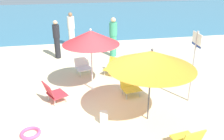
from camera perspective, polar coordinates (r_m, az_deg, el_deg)
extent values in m
plane|color=beige|center=(6.72, -2.65, -9.15)|extent=(40.00, 40.00, 0.00)
cube|color=teal|center=(20.59, -8.92, 12.62)|extent=(40.00, 16.00, 0.01)
cylinder|color=#4C4C51|center=(5.91, 8.94, -3.99)|extent=(0.04, 0.04, 1.84)
cone|color=orange|center=(5.63, 9.38, 2.51)|extent=(2.10, 2.10, 0.41)
sphere|color=#4C4C51|center=(5.55, 9.54, 4.80)|extent=(0.06, 0.06, 0.06)
cylinder|color=silver|center=(7.39, -4.86, 2.12)|extent=(0.04, 0.04, 1.91)
cone|color=red|center=(7.16, -5.06, 7.75)|extent=(1.72, 1.72, 0.41)
sphere|color=silver|center=(7.10, -5.12, 9.58)|extent=(0.06, 0.06, 0.06)
cube|color=red|center=(7.13, -12.93, -5.61)|extent=(0.65, 0.69, 0.03)
cube|color=red|center=(6.96, -14.88, -4.61)|extent=(0.39, 0.56, 0.41)
cylinder|color=silver|center=(7.43, -12.32, -5.40)|extent=(0.02, 0.02, 0.22)
cylinder|color=silver|center=(7.08, -10.74, -6.77)|extent=(0.02, 0.02, 0.22)
cylinder|color=silver|center=(7.31, -14.88, -6.18)|extent=(0.02, 0.02, 0.22)
cylinder|color=silver|center=(6.95, -13.41, -7.61)|extent=(0.02, 0.02, 0.22)
cube|color=gold|center=(8.68, -0.13, 0.18)|extent=(0.67, 0.67, 0.03)
cube|color=gold|center=(8.81, 0.69, 1.84)|extent=(0.46, 0.43, 0.37)
cylinder|color=silver|center=(8.49, 0.35, -1.21)|extent=(0.02, 0.02, 0.20)
cylinder|color=silver|center=(8.68, -1.86, -0.68)|extent=(0.02, 0.02, 0.20)
cylinder|color=silver|center=(8.79, 1.57, -0.36)|extent=(0.02, 0.02, 0.20)
cylinder|color=silver|center=(8.97, -0.59, 0.14)|extent=(0.02, 0.02, 0.20)
cube|color=gold|center=(5.56, 16.93, -15.50)|extent=(0.55, 0.52, 0.03)
cube|color=gold|center=(5.30, 18.74, -15.18)|extent=(0.51, 0.23, 0.40)
cylinder|color=silver|center=(5.64, 14.03, -15.90)|extent=(0.02, 0.02, 0.18)
cylinder|color=silver|center=(5.84, 17.35, -14.82)|extent=(0.02, 0.02, 0.18)
cube|color=white|center=(8.78, -6.69, 0.37)|extent=(0.63, 0.57, 0.03)
cube|color=white|center=(8.93, -7.26, 1.92)|extent=(0.55, 0.27, 0.34)
cylinder|color=silver|center=(8.74, -4.95, -0.54)|extent=(0.02, 0.02, 0.21)
cylinder|color=silver|center=(8.61, -7.58, -1.02)|extent=(0.02, 0.02, 0.21)
cylinder|color=silver|center=(9.05, -5.78, 0.28)|extent=(0.02, 0.02, 0.21)
cylinder|color=silver|center=(8.93, -8.33, -0.18)|extent=(0.02, 0.02, 0.21)
cube|color=gold|center=(7.29, 4.60, -4.53)|extent=(0.60, 0.50, 0.03)
cube|color=gold|center=(7.40, 3.91, -2.66)|extent=(0.55, 0.22, 0.32)
cylinder|color=silver|center=(7.30, 6.65, -5.61)|extent=(0.02, 0.02, 0.20)
cylinder|color=silver|center=(7.13, 3.55, -6.22)|extent=(0.02, 0.02, 0.20)
cylinder|color=silver|center=(7.56, 5.52, -4.50)|extent=(0.02, 0.02, 0.20)
cylinder|color=silver|center=(7.40, 2.51, -5.06)|extent=(0.02, 0.02, 0.20)
cylinder|color=black|center=(10.58, -12.84, 5.15)|extent=(0.24, 0.24, 0.90)
cylinder|color=black|center=(10.39, -13.19, 8.96)|extent=(0.28, 0.28, 0.55)
sphere|color=#DBAD84|center=(10.31, -13.37, 10.94)|extent=(0.18, 0.18, 0.18)
cylinder|color=silver|center=(12.04, -9.53, 7.60)|extent=(0.29, 0.29, 0.92)
cylinder|color=silver|center=(11.87, -9.77, 11.07)|extent=(0.34, 0.34, 0.57)
sphere|color=#896042|center=(11.80, -9.90, 12.90)|extent=(0.20, 0.20, 0.20)
cylinder|color=#389970|center=(10.56, 0.29, 5.79)|extent=(0.29, 0.29, 0.93)
cylinder|color=#389970|center=(10.36, 0.29, 9.73)|extent=(0.34, 0.34, 0.56)
sphere|color=#DBAD84|center=(10.28, 0.30, 11.84)|extent=(0.21, 0.21, 0.21)
cylinder|color=#ADADB2|center=(7.01, 18.72, 0.48)|extent=(0.06, 0.06, 2.07)
cube|color=white|center=(6.76, 19.58, 6.83)|extent=(0.07, 0.53, 0.36)
cube|color=navy|center=(6.80, 19.41, 5.63)|extent=(0.07, 0.53, 0.06)
torus|color=#E54C7F|center=(6.06, -18.83, -14.04)|extent=(0.48, 0.48, 0.08)
cube|color=silver|center=(6.14, -1.97, -11.10)|extent=(0.22, 0.24, 0.26)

